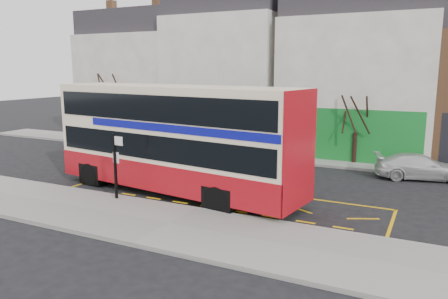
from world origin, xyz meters
The scene contains 15 objects.
ground centered at (0.00, 0.00, 0.00)m, with size 120.00×120.00×0.00m, color black.
pavement centered at (0.00, -2.30, 0.07)m, with size 40.00×4.00×0.15m, color gray.
kerb centered at (0.00, -0.38, 0.07)m, with size 40.00×0.15×0.15m, color gray.
far_pavement centered at (0.00, 11.00, 0.07)m, with size 50.00×3.00×0.15m, color gray.
road_markings centered at (0.00, 1.60, 0.01)m, with size 14.00×3.40×0.01m, color #E1A80B, non-canonical shape.
terrace_far_left centered at (-13.50, 14.99, 4.82)m, with size 8.00×8.01×10.80m.
terrace_left centered at (-5.50, 14.99, 5.32)m, with size 8.00×8.01×11.80m.
terrace_green_shop centered at (3.50, 14.99, 5.07)m, with size 9.00×8.01×11.30m.
double_decker_bus centered at (-2.02, 1.39, 2.50)m, with size 12.18×4.32×4.76m.
bus_stop_post centered at (-3.52, -0.78, 1.80)m, with size 0.67×0.17×2.72m.
car_silver centered at (-11.94, 9.16, 0.65)m, with size 1.55×3.84×1.31m, color silver.
car_grey centered at (-2.67, 9.54, 0.70)m, with size 1.49×4.26×1.40m, color #414549.
car_white centered at (7.57, 9.01, 0.63)m, with size 1.77×4.35×1.26m, color silver.
street_tree_left centered at (-13.64, 10.94, 4.46)m, with size 3.03×3.03×6.54m.
street_tree_right centered at (4.00, 10.95, 3.49)m, with size 2.37×2.37×5.12m.
Camera 1 is at (8.21, -14.50, 5.48)m, focal length 35.00 mm.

